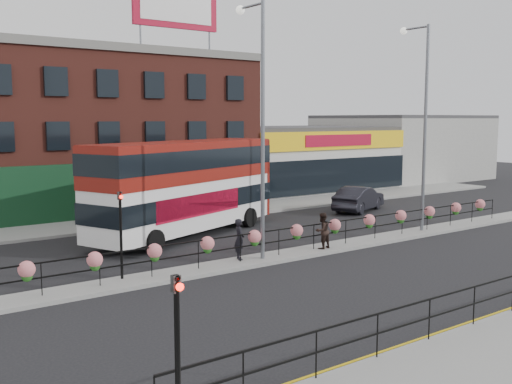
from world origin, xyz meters
TOP-DOWN VIEW (x-y plane):
  - ground at (0.00, 0.00)m, footprint 120.00×120.00m
  - north_pavement at (0.00, 12.00)m, footprint 60.00×4.00m
  - median at (0.00, 0.00)m, footprint 60.00×1.60m
  - yellow_line_inner at (0.00, -9.70)m, footprint 60.00×0.10m
  - yellow_line_outer at (0.00, -9.88)m, footprint 60.00×0.10m
  - brick_building at (-4.00, 19.96)m, footprint 25.00×12.21m
  - supermarket at (16.00, 19.90)m, footprint 15.00×12.25m
  - warehouse_east at (30.75, 20.00)m, footprint 14.50×12.00m
  - billboard at (2.50, 14.99)m, footprint 6.00×0.29m
  - median_railing at (-0.00, 0.00)m, footprint 30.04×0.56m
  - south_railing at (-2.00, -10.10)m, footprint 20.04×0.05m
  - double_decker_bus at (-1.66, 6.72)m, footprint 12.11×6.88m
  - car at (11.47, 7.31)m, footprint 5.10×6.08m
  - pedestrian_a at (-2.83, 0.33)m, footprint 0.89×0.81m
  - pedestrian_b at (1.34, -0.17)m, footprint 0.93×0.79m
  - lamp_column_west at (-1.93, 0.19)m, footprint 0.38×1.84m
  - lamp_column_east at (8.61, 0.30)m, footprint 0.38×1.85m
  - traffic_light_south at (-12.00, -11.01)m, footprint 0.15×0.28m
  - traffic_light_median at (-8.00, 0.39)m, footprint 0.15×0.28m

SIDE VIEW (x-z plane):
  - ground at x=0.00m, z-range 0.00..0.00m
  - yellow_line_inner at x=0.00m, z-range 0.00..0.01m
  - yellow_line_outer at x=0.00m, z-range 0.00..0.01m
  - north_pavement at x=0.00m, z-range 0.00..0.15m
  - median at x=0.00m, z-range 0.00..0.15m
  - car at x=11.47m, z-range 0.00..1.61m
  - south_railing at x=-2.00m, z-range 0.40..1.52m
  - pedestrian_b at x=1.34m, z-range 0.15..1.78m
  - pedestrian_a at x=-2.83m, z-range 0.15..1.85m
  - median_railing at x=0.00m, z-range 0.43..1.66m
  - traffic_light_south at x=-12.00m, z-range 0.64..4.29m
  - traffic_light_median at x=-8.00m, z-range 0.64..4.29m
  - supermarket at x=16.00m, z-range 0.00..5.30m
  - double_decker_bus at x=-1.66m, z-range 0.55..5.37m
  - warehouse_east at x=30.75m, z-range 0.00..6.30m
  - brick_building at x=-4.00m, z-range -0.02..10.28m
  - lamp_column_west at x=-1.93m, z-range 1.12..11.63m
  - lamp_column_east at x=8.61m, z-range 1.13..11.69m
  - billboard at x=2.50m, z-range 10.98..15.38m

